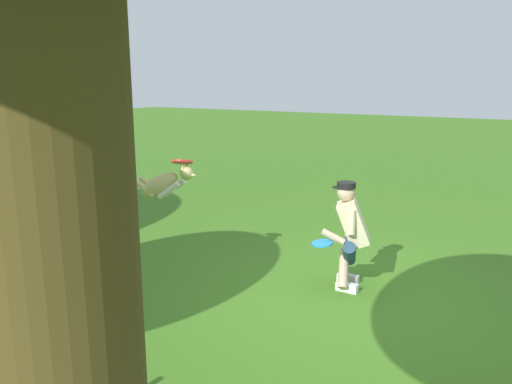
# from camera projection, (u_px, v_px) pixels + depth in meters

# --- Properties ---
(ground_plane) EXTENTS (60.00, 60.00, 0.00)m
(ground_plane) POSITION_uv_depth(u_px,v_px,m) (352.00, 300.00, 5.75)
(ground_plane) COLOR #3C6E1D
(person) EXTENTS (0.53, 0.68, 1.29)m
(person) POSITION_uv_depth(u_px,v_px,m) (350.00, 232.00, 5.96)
(person) COLOR silver
(person) RESTS_ON ground_plane
(dog) EXTENTS (1.00, 0.35, 0.54)m
(dog) POSITION_uv_depth(u_px,v_px,m) (163.00, 184.00, 6.35)
(dog) COLOR tan
(frisbee_flying) EXTENTS (0.36, 0.35, 0.14)m
(frisbee_flying) POSITION_uv_depth(u_px,v_px,m) (182.00, 162.00, 6.19)
(frisbee_flying) COLOR red
(frisbee_held) EXTENTS (0.34, 0.34, 0.06)m
(frisbee_held) POSITION_uv_depth(u_px,v_px,m) (322.00, 243.00, 5.81)
(frisbee_held) COLOR #258EDA
(frisbee_held) RESTS_ON person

